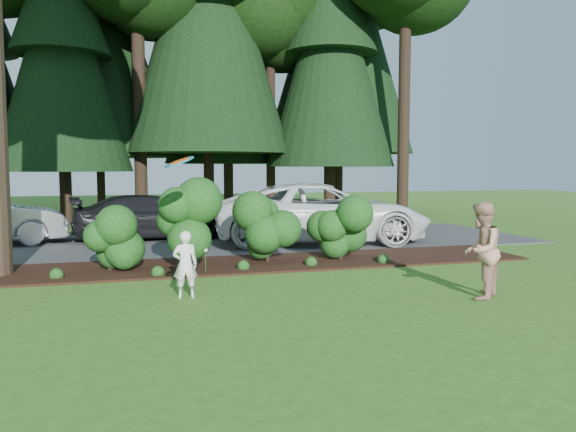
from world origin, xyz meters
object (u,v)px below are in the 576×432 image
at_px(child, 185,264).
at_px(car_white_suv, 322,213).
at_px(adult, 481,250).
at_px(frisbee, 179,162).
at_px(car_dark_suv, 151,217).

bearing_deg(child, car_white_suv, -124.61).
bearing_deg(adult, frisbee, -60.01).
bearing_deg(car_white_suv, car_dark_suv, 73.71).
distance_m(car_white_suv, adult, 7.58).
bearing_deg(child, car_dark_suv, -85.50).
height_order(adult, frisbee, frisbee).
bearing_deg(adult, car_dark_suv, -104.63).
distance_m(adult, frisbee, 5.52).
bearing_deg(car_white_suv, adult, -169.10).
bearing_deg(frisbee, adult, -17.57).
distance_m(car_white_suv, child, 7.72).
bearing_deg(adult, child, -58.75).
relative_size(car_white_suv, adult, 3.82).
bearing_deg(child, frisbee, -62.75).
bearing_deg(frisbee, car_white_suv, 51.38).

